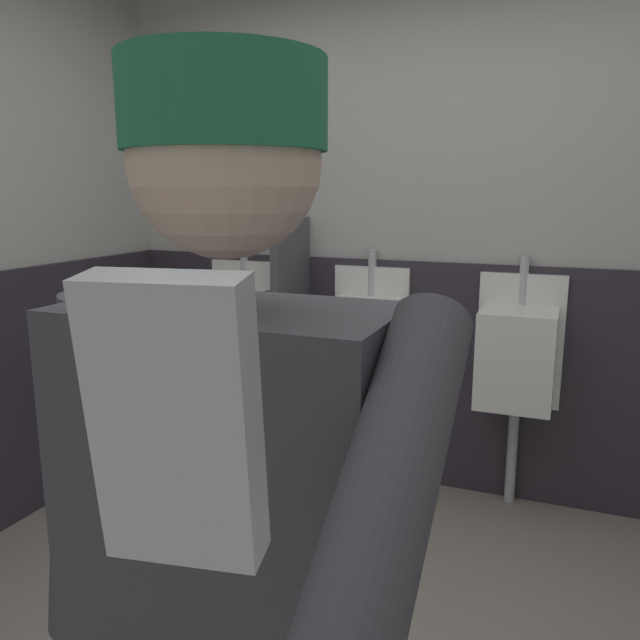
{
  "coord_description": "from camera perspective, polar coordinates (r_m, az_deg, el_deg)",
  "views": [
    {
      "loc": [
        0.64,
        -1.52,
        1.54
      ],
      "look_at": [
        0.12,
        -0.23,
        1.25
      ],
      "focal_mm": 35.43,
      "sensor_mm": 36.0,
      "label": 1
    }
  ],
  "objects": [
    {
      "name": "wall_back",
      "position": [
        3.27,
        10.82,
        8.74
      ],
      "size": [
        4.08,
        0.12,
        2.77
      ],
      "primitive_type": "cube",
      "color": "#B2B2AD",
      "rests_on": "ground_plane"
    },
    {
      "name": "wainscot_band_back",
      "position": [
        3.33,
        10.05,
        -4.99
      ],
      "size": [
        3.48,
        0.03,
        1.18
      ],
      "primitive_type": "cube",
      "color": "#2D2833",
      "rests_on": "ground_plane"
    },
    {
      "name": "urinal_left",
      "position": [
        3.53,
        -7.67,
        -0.9
      ],
      "size": [
        0.4,
        0.34,
        1.24
      ],
      "color": "white",
      "rests_on": "ground_plane"
    },
    {
      "name": "urinal_middle",
      "position": [
        3.23,
        4.0,
        -1.98
      ],
      "size": [
        0.4,
        0.34,
        1.24
      ],
      "color": "white",
      "rests_on": "ground_plane"
    },
    {
      "name": "urinal_right",
      "position": [
        3.09,
        17.36,
        -3.12
      ],
      "size": [
        0.4,
        0.34,
        1.24
      ],
      "color": "white",
      "rests_on": "ground_plane"
    },
    {
      "name": "privacy_divider_panel",
      "position": [
        3.26,
        -2.62,
        1.28
      ],
      "size": [
        0.04,
        0.4,
        0.9
      ],
      "primitive_type": "cube",
      "color": "#4C4C51"
    },
    {
      "name": "person",
      "position": [
        0.95,
        -7.74,
        -21.94
      ],
      "size": [
        0.65,
        0.6,
        1.69
      ],
      "color": "#2D3342",
      "rests_on": "ground_plane"
    },
    {
      "name": "cell_phone",
      "position": [
        0.24,
        -12.89,
        -9.02
      ],
      "size": [
        0.06,
        0.04,
        0.11
      ],
      "primitive_type": "cube",
      "rotation": [
        0.12,
        0.0,
        0.17
      ],
      "color": "silver"
    }
  ]
}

